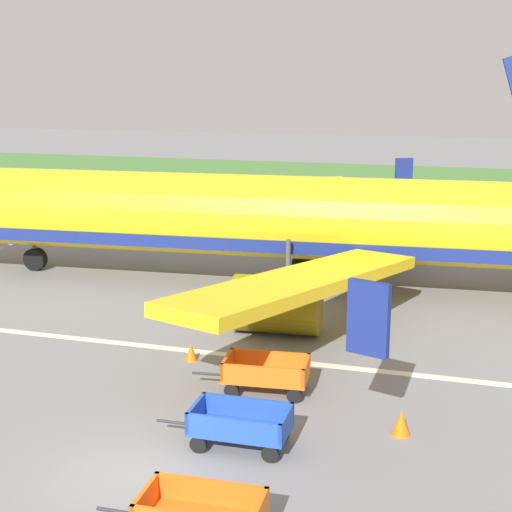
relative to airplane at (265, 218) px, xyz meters
The scene contains 8 objects.
ground_plane 17.90m from the airplane, 84.27° to the right, with size 220.00×220.00×0.00m, color slate.
grass_strip 35.93m from the airplane, 87.18° to the left, with size 220.00×28.00×0.06m, color #477A38.
apron_stripe 9.87m from the airplane, 79.18° to the right, with size 120.00×0.36×0.01m, color silver.
airplane is the anchor object (origin of this frame).
baggage_cart_third_in_row 16.01m from the airplane, 76.27° to the right, with size 3.57×1.46×1.07m.
baggage_cart_fourth_in_row 12.59m from the airplane, 73.84° to the right, with size 3.61×1.64×1.07m.
traffic_cone_near_plane 15.76m from the airplane, 60.52° to the right, with size 0.52×0.52×0.68m, color orange.
traffic_cone_mid_apron 10.43m from the airplane, 88.18° to the right, with size 0.43×0.43×0.56m, color orange.
Camera 1 is at (7.49, -14.71, 9.24)m, focal length 53.01 mm.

